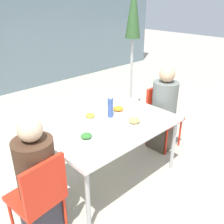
{
  "coord_description": "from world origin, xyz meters",
  "views": [
    {
      "loc": [
        -1.69,
        -1.78,
        2.03
      ],
      "look_at": [
        0.0,
        0.0,
        0.88
      ],
      "focal_mm": 40.0,
      "sensor_mm": 36.0,
      "label": 1
    }
  ],
  "objects": [
    {
      "name": "plate_1",
      "position": [
        0.29,
        0.19,
        0.75
      ],
      "size": [
        0.24,
        0.24,
        0.07
      ],
      "color": "white",
      "rests_on": "dining_table"
    },
    {
      "name": "plate_2",
      "position": [
        0.19,
        -0.16,
        0.75
      ],
      "size": [
        0.24,
        0.24,
        0.07
      ],
      "color": "white",
      "rests_on": "dining_table"
    },
    {
      "name": "chair_right",
      "position": [
        1.04,
        0.08,
        0.52
      ],
      "size": [
        0.4,
        0.4,
        0.88
      ],
      "rotation": [
        0.0,
        0.0,
        -3.14
      ],
      "color": "red",
      "rests_on": "ground"
    },
    {
      "name": "bottle",
      "position": [
        0.12,
        0.15,
        0.85
      ],
      "size": [
        0.07,
        0.07,
        0.25
      ],
      "color": "#334C8E",
      "rests_on": "dining_table"
    },
    {
      "name": "closed_umbrella",
      "position": [
        1.37,
        0.97,
        1.61
      ],
      "size": [
        0.36,
        0.36,
        2.29
      ],
      "color": "#333333",
      "rests_on": "ground"
    },
    {
      "name": "ground_plane",
      "position": [
        0.0,
        0.0,
        0.0
      ],
      "size": [
        24.0,
        24.0,
        0.0
      ],
      "primitive_type": "plane",
      "color": "#B2A893"
    },
    {
      "name": "plate_3",
      "position": [
        -0.08,
        0.29,
        0.75
      ],
      "size": [
        0.2,
        0.2,
        0.06
      ],
      "color": "white",
      "rests_on": "dining_table"
    },
    {
      "name": "drinking_cup",
      "position": [
        0.31,
        0.39,
        0.78
      ],
      "size": [
        0.07,
        0.07,
        0.09
      ],
      "color": "white",
      "rests_on": "dining_table"
    },
    {
      "name": "chair_left",
      "position": [
        -1.03,
        -0.2,
        0.52
      ],
      "size": [
        0.44,
        0.44,
        0.88
      ],
      "rotation": [
        0.0,
        0.0,
        0.12
      ],
      "color": "red",
      "rests_on": "ground"
    },
    {
      "name": "person_left",
      "position": [
        -0.99,
        -0.12,
        0.56
      ],
      "size": [
        0.34,
        0.34,
        1.19
      ],
      "rotation": [
        0.0,
        0.0,
        0.12
      ],
      "color": "#383842",
      "rests_on": "ground"
    },
    {
      "name": "salad_bowl",
      "position": [
        -0.48,
        -0.26,
        0.75
      ],
      "size": [
        0.15,
        0.15,
        0.05
      ],
      "color": "white",
      "rests_on": "dining_table"
    },
    {
      "name": "plate_0",
      "position": [
        -0.4,
        -0.05,
        0.75
      ],
      "size": [
        0.21,
        0.21,
        0.06
      ],
      "color": "white",
      "rests_on": "dining_table"
    },
    {
      "name": "dining_table",
      "position": [
        0.0,
        0.0,
        0.68
      ],
      "size": [
        1.47,
        0.91,
        0.73
      ],
      "color": "white",
      "rests_on": "ground"
    },
    {
      "name": "person_right",
      "position": [
        0.99,
        0.0,
        0.57
      ],
      "size": [
        0.34,
        0.34,
        1.21
      ],
      "rotation": [
        0.0,
        0.0,
        -3.14
      ],
      "color": "#473D33",
      "rests_on": "ground"
    }
  ]
}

